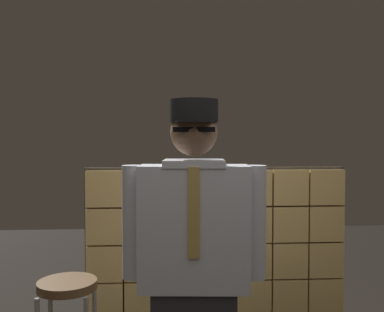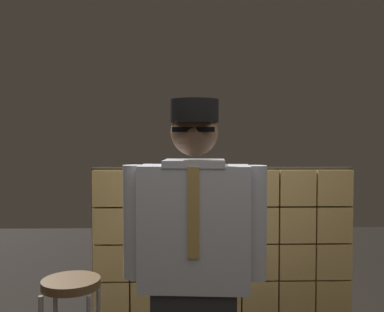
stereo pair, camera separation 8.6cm
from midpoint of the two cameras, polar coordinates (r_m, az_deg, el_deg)
glass_block_wall at (r=3.41m, az=4.87°, el=-13.81°), size 2.02×0.10×1.45m
standing_person at (r=2.26m, az=1.45°, el=-15.39°), size 0.74×0.33×1.85m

